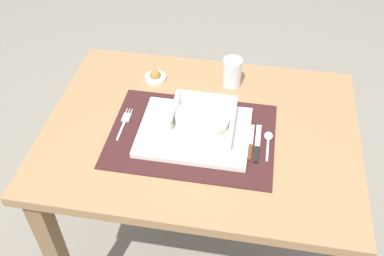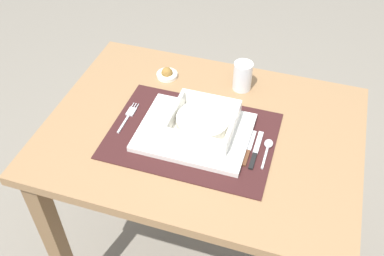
# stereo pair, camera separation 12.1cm
# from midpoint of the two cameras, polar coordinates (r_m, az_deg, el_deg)

# --- Properties ---
(dining_table) EXTENTS (0.89, 0.66, 0.74)m
(dining_table) POSITION_cam_midpoint_polar(r_m,az_deg,el_deg) (1.34, 3.85, -3.97)
(dining_table) COLOR #936D47
(dining_table) RESTS_ON ground
(placemat) EXTENTS (0.46, 0.33, 0.00)m
(placemat) POSITION_cam_midpoint_polar(r_m,az_deg,el_deg) (1.23, 2.81, -1.09)
(placemat) COLOR #381919
(placemat) RESTS_ON dining_table
(serving_plate) EXTENTS (0.31, 0.24, 0.02)m
(serving_plate) POSITION_cam_midpoint_polar(r_m,az_deg,el_deg) (1.23, 3.15, -0.67)
(serving_plate) COLOR white
(serving_plate) RESTS_ON placemat
(porridge_bowl) EXTENTS (0.18, 0.18, 0.05)m
(porridge_bowl) POSITION_cam_midpoint_polar(r_m,az_deg,el_deg) (1.21, 4.28, 0.56)
(porridge_bowl) COLOR white
(porridge_bowl) RESTS_ON serving_plate
(fork) EXTENTS (0.02, 0.13, 0.00)m
(fork) POSITION_cam_midpoint_polar(r_m,az_deg,el_deg) (1.29, -5.50, 1.54)
(fork) COLOR silver
(fork) RESTS_ON placemat
(spoon) EXTENTS (0.02, 0.11, 0.01)m
(spoon) POSITION_cam_midpoint_polar(r_m,az_deg,el_deg) (1.22, 12.60, -2.47)
(spoon) COLOR silver
(spoon) RESTS_ON placemat
(butter_knife) EXTENTS (0.01, 0.14, 0.01)m
(butter_knife) POSITION_cam_midpoint_polar(r_m,az_deg,el_deg) (1.20, 11.06, -3.22)
(butter_knife) COLOR black
(butter_knife) RESTS_ON placemat
(bread_knife) EXTENTS (0.01, 0.14, 0.01)m
(bread_knife) POSITION_cam_midpoint_polar(r_m,az_deg,el_deg) (1.20, 10.16, -2.96)
(bread_knife) COLOR #59331E
(bread_knife) RESTS_ON placemat
(drinking_glass) EXTENTS (0.06, 0.06, 0.09)m
(drinking_glass) POSITION_cam_midpoint_polar(r_m,az_deg,el_deg) (1.38, 9.05, 6.35)
(drinking_glass) COLOR white
(drinking_glass) RESTS_ON dining_table
(condiment_saucer) EXTENTS (0.07, 0.07, 0.04)m
(condiment_saucer) POSITION_cam_midpoint_polar(r_m,az_deg,el_deg) (1.43, -0.82, 6.89)
(condiment_saucer) COLOR white
(condiment_saucer) RESTS_ON dining_table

